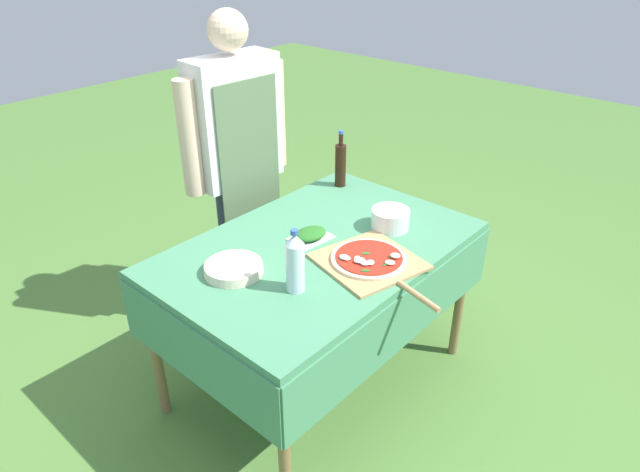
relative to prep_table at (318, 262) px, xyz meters
The scene contains 9 objects.
ground_plane 0.70m from the prep_table, ahead, with size 12.00×12.00×0.00m, color #517F38.
prep_table is the anchor object (origin of this frame).
person_cook 0.78m from the prep_table, 76.54° to the left, with size 0.63×0.23×1.67m.
pizza_on_peel 0.28m from the prep_table, 83.15° to the right, with size 0.46×0.63×0.05m.
oil_bottle 0.67m from the prep_table, 31.14° to the left, with size 0.06×0.06×0.30m.
water_bottle 0.40m from the prep_table, 152.50° to the right, with size 0.07×0.07×0.26m.
herb_container 0.12m from the prep_table, 71.53° to the left, with size 0.20×0.15×0.05m.
mixing_tub 0.39m from the prep_table, 22.85° to the right, with size 0.17×0.17×0.09m, color silver.
plate_stack 0.41m from the prep_table, 164.40° to the left, with size 0.24×0.24×0.04m.
Camera 1 is at (-1.59, -1.43, 2.05)m, focal length 32.00 mm.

